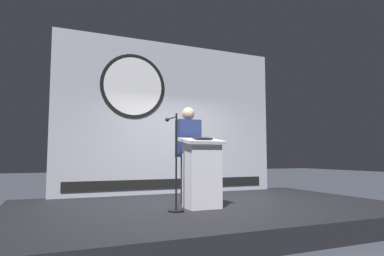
# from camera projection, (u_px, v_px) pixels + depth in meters

# --- Properties ---
(ground_plane) EXTENTS (40.00, 40.00, 0.00)m
(ground_plane) POSITION_uv_depth(u_px,v_px,m) (208.00, 223.00, 5.53)
(ground_plane) COLOR #383D47
(stage_platform) EXTENTS (6.40, 4.00, 0.30)m
(stage_platform) POSITION_uv_depth(u_px,v_px,m) (208.00, 214.00, 5.54)
(stage_platform) COLOR black
(stage_platform) RESTS_ON ground
(banner_display) EXTENTS (5.05, 0.12, 3.37)m
(banner_display) POSITION_uv_depth(u_px,v_px,m) (170.00, 117.00, 7.38)
(banner_display) COLOR #B2B7C1
(banner_display) RESTS_ON stage_platform
(podium) EXTENTS (0.64, 0.50, 1.13)m
(podium) POSITION_uv_depth(u_px,v_px,m) (202.00, 173.00, 5.22)
(podium) COLOR silver
(podium) RESTS_ON stage_platform
(speaker_person) EXTENTS (0.40, 0.26, 1.66)m
(speaker_person) POSITION_uv_depth(u_px,v_px,m) (188.00, 154.00, 5.67)
(speaker_person) COLOR black
(speaker_person) RESTS_ON stage_platform
(microphone_stand) EXTENTS (0.24, 0.58, 1.46)m
(microphone_stand) POSITION_uv_depth(u_px,v_px,m) (175.00, 176.00, 4.94)
(microphone_stand) COLOR black
(microphone_stand) RESTS_ON stage_platform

